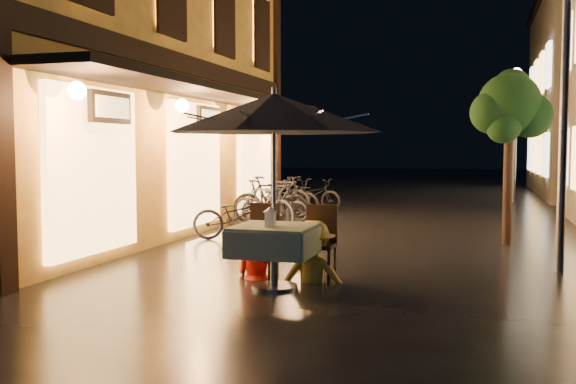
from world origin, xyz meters
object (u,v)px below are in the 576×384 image
(cafe_table, at_px, (274,241))
(person_orange, at_px, (257,226))
(patio_umbrella, at_px, (274,113))
(bicycle_0, at_px, (238,216))
(person_yellow, at_px, (313,222))
(streetlamp_near, at_px, (565,61))
(table_lantern, at_px, (270,215))

(cafe_table, relative_size, person_orange, 0.73)
(patio_umbrella, height_order, bicycle_0, patio_umbrella)
(person_orange, height_order, person_yellow, person_yellow)
(streetlamp_near, relative_size, patio_umbrella, 1.60)
(streetlamp_near, relative_size, cafe_table, 4.27)
(person_yellow, height_order, bicycle_0, person_yellow)
(patio_umbrella, relative_size, person_yellow, 1.72)
(table_lantern, distance_m, person_orange, 0.89)
(patio_umbrella, distance_m, person_orange, 1.64)
(streetlamp_near, height_order, person_orange, streetlamp_near)
(person_orange, xyz_separation_m, person_yellow, (0.78, -0.05, 0.09))
(streetlamp_near, xyz_separation_m, person_yellow, (-3.15, -1.58, -2.15))
(streetlamp_near, xyz_separation_m, person_orange, (-3.93, -1.53, -2.24))
(streetlamp_near, relative_size, bicycle_0, 2.49)
(person_orange, xyz_separation_m, bicycle_0, (-1.52, 3.24, -0.23))
(streetlamp_near, relative_size, table_lantern, 16.92)
(streetlamp_near, bearing_deg, table_lantern, -146.91)
(cafe_table, bearing_deg, patio_umbrella, 90.00)
(bicycle_0, bearing_deg, patio_umbrella, -177.66)
(streetlamp_near, bearing_deg, cafe_table, -148.67)
(table_lantern, bearing_deg, streetlamp_near, 33.09)
(streetlamp_near, distance_m, bicycle_0, 6.22)
(streetlamp_near, xyz_separation_m, table_lantern, (-3.50, -2.28, -2.00))
(cafe_table, height_order, patio_umbrella, patio_umbrella)
(cafe_table, distance_m, person_orange, 0.74)
(person_orange, bearing_deg, bicycle_0, -45.83)
(streetlamp_near, distance_m, person_orange, 4.77)
(table_lantern, height_order, bicycle_0, table_lantern)
(patio_umbrella, height_order, person_orange, patio_umbrella)
(table_lantern, bearing_deg, bicycle_0, 115.98)
(person_yellow, bearing_deg, table_lantern, 59.44)
(patio_umbrella, height_order, person_yellow, patio_umbrella)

